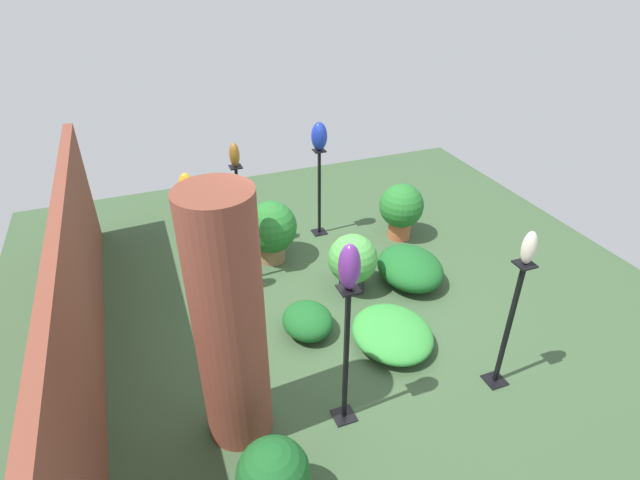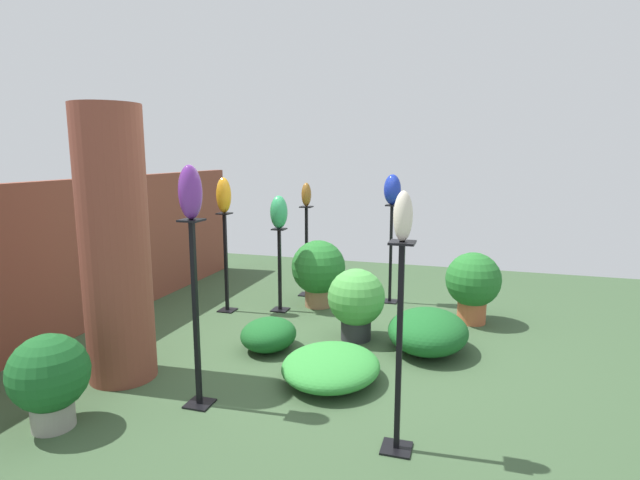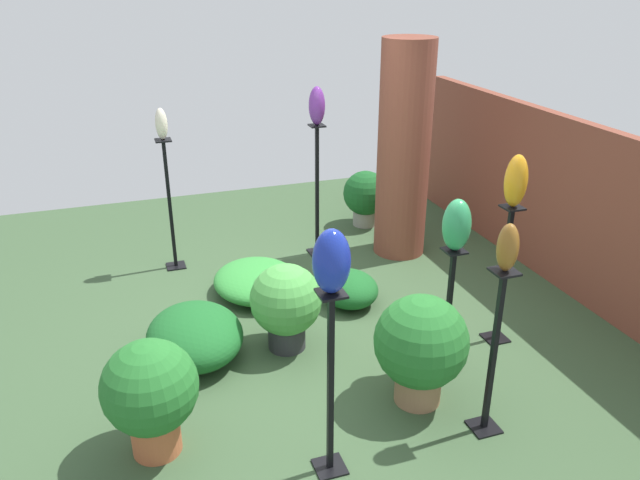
{
  "view_description": "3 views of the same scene",
  "coord_description": "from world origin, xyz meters",
  "px_view_note": "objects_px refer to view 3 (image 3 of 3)",
  "views": [
    {
      "loc": [
        -4.36,
        1.95,
        3.8
      ],
      "look_at": [
        0.24,
        0.17,
        0.79
      ],
      "focal_mm": 28.0,
      "sensor_mm": 36.0,
      "label": 1
    },
    {
      "loc": [
        -4.78,
        -1.35,
        1.96
      ],
      "look_at": [
        0.19,
        0.16,
        1.05
      ],
      "focal_mm": 28.0,
      "sensor_mm": 36.0,
      "label": 2
    },
    {
      "loc": [
        4.58,
        -1.44,
        3.01
      ],
      "look_at": [
        -0.26,
        0.21,
        0.76
      ],
      "focal_mm": 35.0,
      "sensor_mm": 36.0,
      "label": 3
    }
  ],
  "objects_px": {
    "art_vase_cobalt": "(332,261)",
    "pedestal_ivory": "(170,210)",
    "brick_pillar": "(404,151)",
    "art_vase_ivory": "(161,124)",
    "pedestal_violet": "(317,196)",
    "pedestal_cobalt": "(330,393)",
    "art_vase_jade": "(457,225)",
    "potted_plant_mid_left": "(150,392)",
    "art_vase_amber": "(516,181)",
    "potted_plant_back_center": "(365,195)",
    "potted_plant_walkway_edge": "(421,345)",
    "art_vase_bronze": "(508,247)",
    "pedestal_jade": "(448,315)",
    "art_vase_violet": "(317,106)",
    "pedestal_amber": "(503,281)",
    "pedestal_bronze": "(493,360)",
    "potted_plant_front_left": "(286,303)"
  },
  "relations": [
    {
      "from": "pedestal_amber",
      "to": "potted_plant_mid_left",
      "type": "distance_m",
      "value": 2.98
    },
    {
      "from": "pedestal_amber",
      "to": "pedestal_jade",
      "type": "height_order",
      "value": "pedestal_amber"
    },
    {
      "from": "pedestal_violet",
      "to": "potted_plant_back_center",
      "type": "xyz_separation_m",
      "value": [
        -0.6,
        0.84,
        -0.29
      ]
    },
    {
      "from": "brick_pillar",
      "to": "potted_plant_mid_left",
      "type": "relative_size",
      "value": 2.83
    },
    {
      "from": "art_vase_cobalt",
      "to": "potted_plant_back_center",
      "type": "xyz_separation_m",
      "value": [
        -3.8,
        1.83,
        -1.11
      ]
    },
    {
      "from": "brick_pillar",
      "to": "pedestal_bronze",
      "type": "relative_size",
      "value": 1.89
    },
    {
      "from": "art_vase_jade",
      "to": "art_vase_cobalt",
      "type": "distance_m",
      "value": 1.5
    },
    {
      "from": "art_vase_amber",
      "to": "potted_plant_back_center",
      "type": "xyz_separation_m",
      "value": [
        -2.82,
        -0.07,
        -1.07
      ]
    },
    {
      "from": "art_vase_bronze",
      "to": "potted_plant_back_center",
      "type": "distance_m",
      "value": 3.98
    },
    {
      "from": "brick_pillar",
      "to": "potted_plant_back_center",
      "type": "bearing_deg",
      "value": -175.56
    },
    {
      "from": "potted_plant_walkway_edge",
      "to": "pedestal_violet",
      "type": "bearing_deg",
      "value": 177.23
    },
    {
      "from": "pedestal_cobalt",
      "to": "art_vase_jade",
      "type": "distance_m",
      "value": 1.62
    },
    {
      "from": "art_vase_bronze",
      "to": "potted_plant_front_left",
      "type": "bearing_deg",
      "value": -144.39
    },
    {
      "from": "pedestal_violet",
      "to": "pedestal_cobalt",
      "type": "xyz_separation_m",
      "value": [
        3.2,
        -0.99,
        -0.08
      ]
    },
    {
      "from": "brick_pillar",
      "to": "art_vase_ivory",
      "type": "xyz_separation_m",
      "value": [
        -0.4,
        -2.48,
        0.4
      ]
    },
    {
      "from": "pedestal_jade",
      "to": "pedestal_ivory",
      "type": "distance_m",
      "value": 3.18
    },
    {
      "from": "art_vase_cobalt",
      "to": "pedestal_ivory",
      "type": "bearing_deg",
      "value": -170.11
    },
    {
      "from": "brick_pillar",
      "to": "pedestal_bronze",
      "type": "bearing_deg",
      "value": -13.95
    },
    {
      "from": "art_vase_amber",
      "to": "potted_plant_mid_left",
      "type": "xyz_separation_m",
      "value": [
        0.44,
        -2.95,
        -0.98
      ]
    },
    {
      "from": "art_vase_cobalt",
      "to": "potted_plant_walkway_edge",
      "type": "bearing_deg",
      "value": 117.49
    },
    {
      "from": "pedestal_jade",
      "to": "art_vase_violet",
      "type": "xyz_separation_m",
      "value": [
        -2.43,
        -0.27,
        1.2
      ]
    },
    {
      "from": "potted_plant_front_left",
      "to": "art_vase_cobalt",
      "type": "bearing_deg",
      "value": -5.09
    },
    {
      "from": "pedestal_ivory",
      "to": "pedestal_cobalt",
      "type": "height_order",
      "value": "pedestal_ivory"
    },
    {
      "from": "brick_pillar",
      "to": "pedestal_cobalt",
      "type": "xyz_separation_m",
      "value": [
        2.95,
        -1.9,
        -0.58
      ]
    },
    {
      "from": "art_vase_ivory",
      "to": "art_vase_cobalt",
      "type": "bearing_deg",
      "value": 9.89
    },
    {
      "from": "art_vase_jade",
      "to": "potted_plant_front_left",
      "type": "bearing_deg",
      "value": -121.15
    },
    {
      "from": "pedestal_ivory",
      "to": "art_vase_ivory",
      "type": "height_order",
      "value": "art_vase_ivory"
    },
    {
      "from": "pedestal_violet",
      "to": "pedestal_ivory",
      "type": "distance_m",
      "value": 1.58
    },
    {
      "from": "pedestal_amber",
      "to": "pedestal_ivory",
      "type": "relative_size",
      "value": 0.88
    },
    {
      "from": "pedestal_jade",
      "to": "potted_plant_back_center",
      "type": "relative_size",
      "value": 1.5
    },
    {
      "from": "art_vase_ivory",
      "to": "pedestal_violet",
      "type": "bearing_deg",
      "value": 84.56
    },
    {
      "from": "pedestal_ivory",
      "to": "art_vase_violet",
      "type": "relative_size",
      "value": 3.53
    },
    {
      "from": "art_vase_amber",
      "to": "art_vase_cobalt",
      "type": "bearing_deg",
      "value": -62.69
    },
    {
      "from": "potted_plant_mid_left",
      "to": "pedestal_bronze",
      "type": "bearing_deg",
      "value": 76.58
    },
    {
      "from": "art_vase_jade",
      "to": "art_vase_cobalt",
      "type": "xyz_separation_m",
      "value": [
        0.77,
        -1.27,
        0.25
      ]
    },
    {
      "from": "pedestal_jade",
      "to": "potted_plant_walkway_edge",
      "type": "xyz_separation_m",
      "value": [
        0.32,
        -0.41,
        0.01
      ]
    },
    {
      "from": "pedestal_jade",
      "to": "art_vase_bronze",
      "type": "bearing_deg",
      "value": -7.51
    },
    {
      "from": "art_vase_jade",
      "to": "pedestal_bronze",
      "type": "bearing_deg",
      "value": -7.51
    },
    {
      "from": "art_vase_cobalt",
      "to": "potted_plant_mid_left",
      "type": "xyz_separation_m",
      "value": [
        -0.54,
        -1.05,
        -1.02
      ]
    },
    {
      "from": "pedestal_jade",
      "to": "art_vase_ivory",
      "type": "bearing_deg",
      "value": -144.37
    },
    {
      "from": "pedestal_violet",
      "to": "art_vase_amber",
      "type": "bearing_deg",
      "value": 22.17
    },
    {
      "from": "pedestal_violet",
      "to": "potted_plant_mid_left",
      "type": "bearing_deg",
      "value": -37.45
    },
    {
      "from": "pedestal_violet",
      "to": "potted_plant_front_left",
      "type": "xyz_separation_m",
      "value": [
        1.74,
        -0.86,
        -0.25
      ]
    },
    {
      "from": "art_vase_jade",
      "to": "potted_plant_mid_left",
      "type": "xyz_separation_m",
      "value": [
        0.23,
        -2.31,
        -0.77
      ]
    },
    {
      "from": "art_vase_amber",
      "to": "potted_plant_back_center",
      "type": "bearing_deg",
      "value": -178.64
    },
    {
      "from": "pedestal_jade",
      "to": "art_vase_ivory",
      "type": "relative_size",
      "value": 3.32
    },
    {
      "from": "art_vase_violet",
      "to": "art_vase_cobalt",
      "type": "relative_size",
      "value": 1.03
    },
    {
      "from": "art_vase_jade",
      "to": "art_vase_violet",
      "type": "bearing_deg",
      "value": -173.59
    },
    {
      "from": "art_vase_amber",
      "to": "art_vase_bronze",
      "type": "bearing_deg",
      "value": -36.99
    },
    {
      "from": "art_vase_cobalt",
      "to": "potted_plant_mid_left",
      "type": "relative_size",
      "value": 0.47
    }
  ]
}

